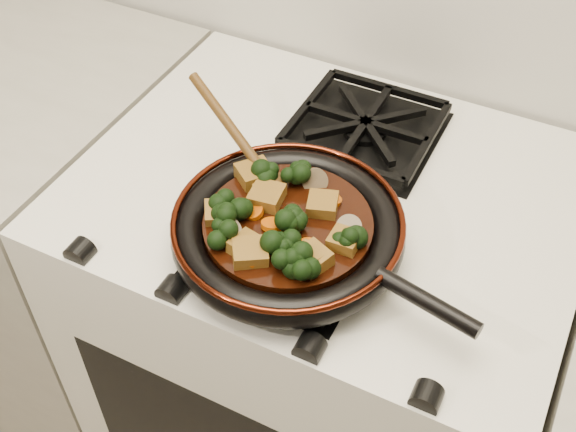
% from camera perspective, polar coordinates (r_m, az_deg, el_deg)
% --- Properties ---
extents(stove, '(0.76, 0.60, 0.90)m').
position_cam_1_polar(stove, '(1.44, 2.54, -10.77)').
color(stove, white).
rests_on(stove, ground).
extents(burner_grate_front, '(0.23, 0.23, 0.03)m').
position_cam_1_polar(burner_grate_front, '(1.00, -0.01, -2.01)').
color(burner_grate_front, black).
rests_on(burner_grate_front, stove).
extents(burner_grate_back, '(0.23, 0.23, 0.03)m').
position_cam_1_polar(burner_grate_back, '(1.19, 6.12, 6.99)').
color(burner_grate_back, black).
rests_on(burner_grate_back, stove).
extents(skillet, '(0.44, 0.32, 0.05)m').
position_cam_1_polar(skillet, '(0.97, 0.11, -1.14)').
color(skillet, black).
rests_on(skillet, burner_grate_front).
extents(braising_sauce, '(0.23, 0.23, 0.02)m').
position_cam_1_polar(braising_sauce, '(0.97, 0.00, -0.87)').
color(braising_sauce, black).
rests_on(braising_sauce, skillet).
extents(tofu_cube_0, '(0.06, 0.06, 0.03)m').
position_cam_1_polar(tofu_cube_0, '(0.91, -3.03, -2.96)').
color(tofu_cube_0, brown).
rests_on(tofu_cube_0, braising_sauce).
extents(tofu_cube_1, '(0.05, 0.05, 0.02)m').
position_cam_1_polar(tofu_cube_1, '(0.99, -1.78, 1.77)').
color(tofu_cube_1, brown).
rests_on(tofu_cube_1, braising_sauce).
extents(tofu_cube_2, '(0.05, 0.05, 0.03)m').
position_cam_1_polar(tofu_cube_2, '(0.96, -5.43, 0.22)').
color(tofu_cube_2, brown).
rests_on(tofu_cube_2, braising_sauce).
extents(tofu_cube_3, '(0.05, 0.05, 0.03)m').
position_cam_1_polar(tofu_cube_3, '(0.90, 1.94, -3.47)').
color(tofu_cube_3, brown).
rests_on(tofu_cube_3, braising_sauce).
extents(tofu_cube_4, '(0.04, 0.05, 0.02)m').
position_cam_1_polar(tofu_cube_4, '(0.92, -3.32, -2.38)').
color(tofu_cube_4, brown).
rests_on(tofu_cube_4, braising_sauce).
extents(tofu_cube_5, '(0.05, 0.05, 0.03)m').
position_cam_1_polar(tofu_cube_5, '(0.90, 1.24, -3.51)').
color(tofu_cube_5, brown).
rests_on(tofu_cube_5, braising_sauce).
extents(tofu_cube_6, '(0.04, 0.04, 0.02)m').
position_cam_1_polar(tofu_cube_6, '(0.93, 4.49, -1.98)').
color(tofu_cube_6, brown).
rests_on(tofu_cube_6, braising_sauce).
extents(tofu_cube_7, '(0.05, 0.05, 0.02)m').
position_cam_1_polar(tofu_cube_7, '(0.98, -1.69, 1.51)').
color(tofu_cube_7, brown).
rests_on(tofu_cube_7, braising_sauce).
extents(tofu_cube_8, '(0.06, 0.06, 0.03)m').
position_cam_1_polar(tofu_cube_8, '(1.01, -2.64, 3.30)').
color(tofu_cube_8, brown).
rests_on(tofu_cube_8, braising_sauce).
extents(tofu_cube_9, '(0.05, 0.05, 0.02)m').
position_cam_1_polar(tofu_cube_9, '(0.97, 2.75, 0.86)').
color(tofu_cube_9, brown).
rests_on(tofu_cube_9, braising_sauce).
extents(broccoli_floret_0, '(0.08, 0.08, 0.06)m').
position_cam_1_polar(broccoli_floret_0, '(0.89, 0.92, -4.37)').
color(broccoli_floret_0, black).
rests_on(broccoli_floret_0, braising_sauce).
extents(broccoli_floret_1, '(0.09, 0.09, 0.07)m').
position_cam_1_polar(broccoli_floret_1, '(0.95, -4.58, 0.19)').
color(broccoli_floret_1, black).
rests_on(broccoli_floret_1, braising_sauce).
extents(broccoli_floret_2, '(0.09, 0.09, 0.07)m').
position_cam_1_polar(broccoli_floret_2, '(1.01, -1.96, 3.01)').
color(broccoli_floret_2, black).
rests_on(broccoli_floret_2, braising_sauce).
extents(broccoli_floret_3, '(0.08, 0.08, 0.06)m').
position_cam_1_polar(broccoli_floret_3, '(1.01, 0.44, 3.26)').
color(broccoli_floret_3, black).
rests_on(broccoli_floret_3, braising_sauce).
extents(broccoli_floret_4, '(0.08, 0.07, 0.06)m').
position_cam_1_polar(broccoli_floret_4, '(0.94, 0.45, -0.41)').
color(broccoli_floret_4, black).
rests_on(broccoli_floret_4, braising_sauce).
extents(broccoli_floret_5, '(0.08, 0.07, 0.07)m').
position_cam_1_polar(broccoli_floret_5, '(0.93, -5.22, -1.57)').
color(broccoli_floret_5, black).
rests_on(broccoli_floret_5, braising_sauce).
extents(broccoli_floret_6, '(0.09, 0.08, 0.07)m').
position_cam_1_polar(broccoli_floret_6, '(0.93, 4.72, -1.81)').
color(broccoli_floret_6, black).
rests_on(broccoli_floret_6, braising_sauce).
extents(broccoli_floret_7, '(0.09, 0.09, 0.07)m').
position_cam_1_polar(broccoli_floret_7, '(0.96, -5.08, 0.48)').
color(broccoli_floret_7, black).
rests_on(broccoli_floret_7, braising_sauce).
extents(broccoli_floret_8, '(0.08, 0.08, 0.06)m').
position_cam_1_polar(broccoli_floret_8, '(0.91, -0.52, -2.18)').
color(broccoli_floret_8, black).
rests_on(broccoli_floret_8, braising_sauce).
extents(broccoli_floret_9, '(0.08, 0.08, 0.07)m').
position_cam_1_polar(broccoli_floret_9, '(0.89, 0.58, -3.63)').
color(broccoli_floret_9, black).
rests_on(broccoli_floret_9, braising_sauce).
extents(carrot_coin_0, '(0.03, 0.03, 0.02)m').
position_cam_1_polar(carrot_coin_0, '(0.92, -3.45, -2.95)').
color(carrot_coin_0, '#BE4D05').
rests_on(carrot_coin_0, braising_sauce).
extents(carrot_coin_1, '(0.03, 0.03, 0.01)m').
position_cam_1_polar(carrot_coin_1, '(0.92, 1.43, -2.44)').
color(carrot_coin_1, '#BE4D05').
rests_on(carrot_coin_1, braising_sauce).
extents(carrot_coin_2, '(0.03, 0.03, 0.02)m').
position_cam_1_polar(carrot_coin_2, '(0.97, -2.75, 0.35)').
color(carrot_coin_2, '#BE4D05').
rests_on(carrot_coin_2, braising_sauce).
extents(carrot_coin_3, '(0.03, 0.03, 0.02)m').
position_cam_1_polar(carrot_coin_3, '(0.95, -1.26, -0.68)').
color(carrot_coin_3, '#BE4D05').
rests_on(carrot_coin_3, braising_sauce).
extents(carrot_coin_4, '(0.03, 0.03, 0.02)m').
position_cam_1_polar(carrot_coin_4, '(0.98, 3.47, 1.31)').
color(carrot_coin_4, '#BE4D05').
rests_on(carrot_coin_4, braising_sauce).
extents(carrot_coin_5, '(0.03, 0.03, 0.01)m').
position_cam_1_polar(carrot_coin_5, '(0.91, -2.92, -3.44)').
color(carrot_coin_5, '#BE4D05').
rests_on(carrot_coin_5, braising_sauce).
extents(mushroom_slice_0, '(0.05, 0.04, 0.03)m').
position_cam_1_polar(mushroom_slice_0, '(1.01, 2.15, 2.79)').
color(mushroom_slice_0, brown).
rests_on(mushroom_slice_0, braising_sauce).
extents(mushroom_slice_1, '(0.04, 0.04, 0.02)m').
position_cam_1_polar(mushroom_slice_1, '(0.95, 4.84, -0.88)').
color(mushroom_slice_1, brown).
rests_on(mushroom_slice_1, braising_sauce).
extents(mushroom_slice_2, '(0.05, 0.05, 0.02)m').
position_cam_1_polar(mushroom_slice_2, '(0.94, -4.76, -1.19)').
color(mushroom_slice_2, brown).
rests_on(mushroom_slice_2, braising_sauce).
extents(wooden_spoon, '(0.13, 0.08, 0.20)m').
position_cam_1_polar(wooden_spoon, '(1.03, -3.15, 5.12)').
color(wooden_spoon, '#4D3010').
rests_on(wooden_spoon, braising_sauce).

